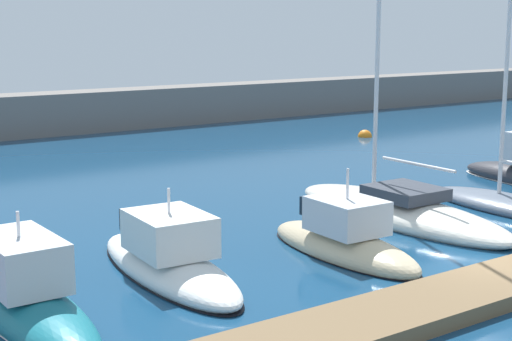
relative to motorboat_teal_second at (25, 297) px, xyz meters
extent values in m
plane|color=navy|center=(11.81, -4.33, -0.40)|extent=(120.00, 120.00, 0.00)
cube|color=slate|center=(11.81, 30.14, 0.93)|extent=(108.00, 2.88, 2.65)
ellipsoid|color=#19707F|center=(0.00, -0.09, -0.28)|extent=(2.02, 7.70, 1.11)
ellipsoid|color=silver|center=(0.00, -0.09, -0.38)|extent=(2.04, 7.78, 0.12)
cube|color=silver|center=(0.00, 0.16, 0.87)|extent=(1.61, 2.84, 1.21)
cube|color=black|center=(0.00, 1.05, 1.06)|extent=(1.45, 0.71, 0.68)
cylinder|color=silver|center=(0.00, 0.16, 1.79)|extent=(0.08, 0.08, 0.63)
ellipsoid|color=white|center=(4.26, 0.58, -0.22)|extent=(2.71, 7.66, 1.01)
ellipsoid|color=black|center=(4.26, 0.58, -0.38)|extent=(2.74, 7.73, 0.12)
cube|color=silver|center=(4.25, 0.43, 0.84)|extent=(2.07, 2.60, 1.11)
cube|color=black|center=(4.34, 1.66, 1.01)|extent=(1.75, 0.74, 0.62)
cylinder|color=silver|center=(4.25, 0.43, 1.75)|extent=(0.08, 0.08, 0.71)
ellipsoid|color=beige|center=(9.62, -0.73, -0.25)|extent=(2.32, 6.41, 1.13)
ellipsoid|color=black|center=(9.62, -0.73, -0.38)|extent=(2.34, 6.47, 0.12)
cube|color=silver|center=(9.62, -0.87, 0.83)|extent=(1.84, 2.22, 1.02)
cube|color=black|center=(9.66, 0.19, 0.98)|extent=(1.60, 0.59, 0.57)
cylinder|color=silver|center=(9.62, -0.87, 1.80)|extent=(0.08, 0.08, 0.93)
ellipsoid|color=silver|center=(14.13, 1.38, -0.18)|extent=(3.21, 10.27, 1.20)
cylinder|color=silver|center=(14.11, 0.49, 1.73)|extent=(0.18, 3.41, 0.11)
cube|color=#333842|center=(14.12, 1.03, 0.63)|extent=(2.21, 2.49, 0.42)
ellipsoid|color=slate|center=(18.62, -0.18, -0.26)|extent=(2.49, 7.58, 0.82)
sphere|color=orange|center=(27.72, 17.49, -0.40)|extent=(0.90, 0.90, 0.90)
camera|label=1|loc=(-5.78, -17.77, 6.45)|focal=54.37mm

